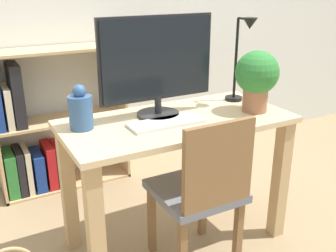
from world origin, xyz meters
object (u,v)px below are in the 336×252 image
(monitor, at_px, (157,63))
(potted_plant, at_px, (257,77))
(desk_lamp, at_px, (243,52))
(vase, at_px, (81,110))
(keyboard, at_px, (166,123))
(chair, at_px, (202,189))
(bookshelf, at_px, (40,135))

(monitor, relative_size, potted_plant, 1.89)
(desk_lamp, bearing_deg, vase, 179.09)
(keyboard, height_order, desk_lamp, desk_lamp)
(keyboard, bearing_deg, monitor, 79.18)
(vase, relative_size, desk_lamp, 0.45)
(desk_lamp, relative_size, potted_plant, 1.47)
(potted_plant, bearing_deg, keyboard, 175.63)
(chair, bearing_deg, monitor, 98.80)
(vase, bearing_deg, keyboard, -20.22)
(monitor, relative_size, keyboard, 1.66)
(potted_plant, bearing_deg, bookshelf, 132.31)
(desk_lamp, xyz_separation_m, potted_plant, (-0.03, -0.16, -0.10))
(desk_lamp, relative_size, chair, 0.58)
(vase, relative_size, bookshelf, 0.22)
(monitor, distance_m, keyboard, 0.31)
(keyboard, height_order, bookshelf, bookshelf)
(monitor, xyz_separation_m, potted_plant, (0.49, -0.18, -0.09))
(keyboard, bearing_deg, vase, 159.78)
(monitor, bearing_deg, desk_lamp, -1.47)
(vase, height_order, bookshelf, bookshelf)
(monitor, height_order, potted_plant, monitor)
(bookshelf, bearing_deg, keyboard, -66.61)
(keyboard, xyz_separation_m, chair, (0.09, -0.20, -0.29))
(monitor, distance_m, vase, 0.45)
(keyboard, bearing_deg, chair, -66.51)
(keyboard, bearing_deg, potted_plant, -4.37)
(desk_lamp, bearing_deg, monitor, 178.53)
(keyboard, distance_m, potted_plant, 0.55)
(keyboard, relative_size, bookshelf, 0.38)
(keyboard, xyz_separation_m, desk_lamp, (0.55, 0.12, 0.28))
(vase, distance_m, bookshelf, 0.97)
(keyboard, distance_m, vase, 0.41)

